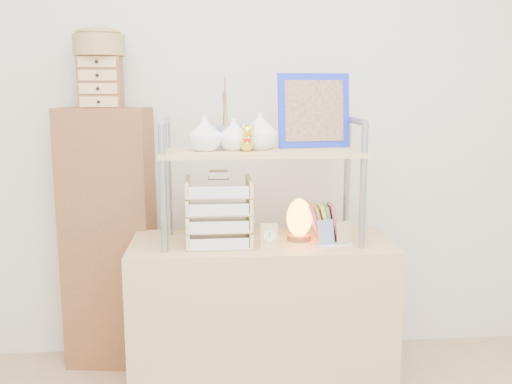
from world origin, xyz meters
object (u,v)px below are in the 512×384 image
letter_tray (219,216)px  salt_lamp (299,219)px  cabinet (109,239)px  desk (261,317)px

letter_tray → salt_lamp: letter_tray is taller
letter_tray → salt_lamp: size_ratio=1.72×
cabinet → letter_tray: (0.57, -0.42, 0.21)m
cabinet → salt_lamp: bearing=-13.8°
desk → cabinet: (-0.76, 0.37, 0.30)m
desk → letter_tray: (-0.20, -0.05, 0.51)m
cabinet → salt_lamp: cabinet is taller
desk → cabinet: size_ratio=0.89×
cabinet → letter_tray: size_ratio=4.02×
desk → cabinet: cabinet is taller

